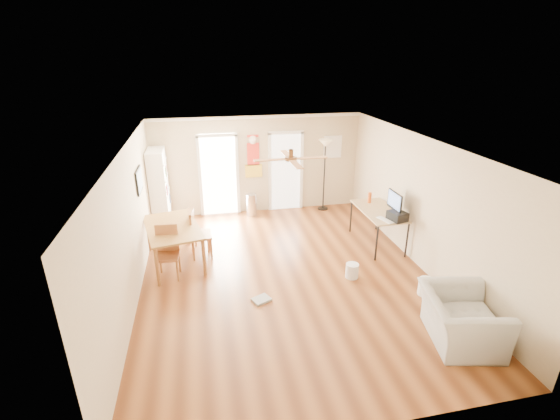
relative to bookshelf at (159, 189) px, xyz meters
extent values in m
plane|color=brown|center=(2.54, -2.98, -0.97)|extent=(7.00, 7.00, 0.00)
cube|color=red|center=(2.41, 0.50, 0.58)|extent=(0.46, 0.03, 1.10)
cube|color=white|center=(4.59, 0.49, 0.73)|extent=(0.50, 0.04, 0.60)
cube|color=black|center=(-0.19, -1.58, 0.73)|extent=(0.04, 0.66, 0.48)
cylinder|color=#B2B2B4|center=(2.29, 0.20, -0.67)|extent=(0.32, 0.32, 0.60)
cube|color=white|center=(4.74, -2.59, -0.14)|extent=(0.24, 0.43, 0.02)
cube|color=black|center=(4.99, -2.63, -0.06)|extent=(0.39, 0.43, 0.19)
cylinder|color=#D25012|center=(4.84, -1.55, -0.03)|extent=(0.09, 0.09, 0.25)
cylinder|color=silver|center=(3.77, -3.31, -0.83)|extent=(0.27, 0.27, 0.29)
cylinder|color=silver|center=(4.87, -4.13, -0.82)|extent=(0.34, 0.34, 0.31)
cube|color=gray|center=(1.92, -3.72, -0.95)|extent=(0.38, 0.34, 0.04)
imported|color=#ACACA7|center=(4.69, -5.33, -0.59)|extent=(1.26, 1.37, 0.77)
camera|label=1|loc=(1.07, -9.49, 3.11)|focal=25.08mm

